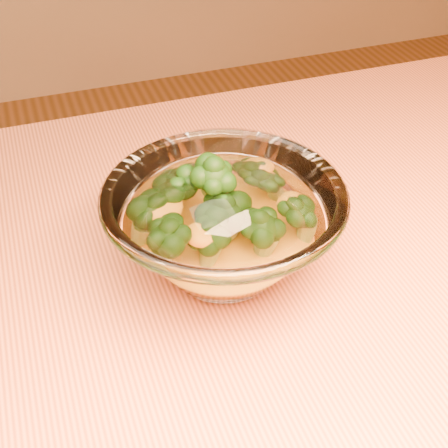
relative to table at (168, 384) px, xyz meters
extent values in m
cube|color=#D26A3F|center=(0.00, 0.00, 0.08)|extent=(1.20, 0.80, 0.04)
cylinder|color=brown|center=(0.54, 0.34, -0.30)|extent=(0.06, 0.06, 0.71)
ellipsoid|color=white|center=(0.07, 0.04, 0.11)|extent=(0.10, 0.10, 0.02)
torus|color=white|center=(0.07, 0.04, 0.19)|extent=(0.23, 0.23, 0.01)
ellipsoid|color=orange|center=(0.07, 0.04, 0.13)|extent=(0.12, 0.12, 0.03)
camera|label=1|loc=(-0.08, -0.39, 0.52)|focal=50.00mm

